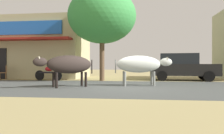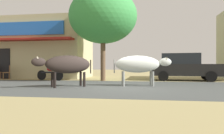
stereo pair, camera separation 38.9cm
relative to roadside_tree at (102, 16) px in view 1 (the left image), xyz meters
name	(u,v)px [view 1 (the left image)]	position (x,y,z in m)	size (l,w,h in m)	color
ground	(122,87)	(1.46, -3.59, -3.87)	(80.00, 80.00, 0.00)	#968857
asphalt_road	(122,87)	(1.46, -3.59, -3.87)	(72.00, 6.73, 0.00)	#414442
storefront_left_cafe	(27,49)	(-6.41, 2.97, -1.65)	(8.99, 5.09, 4.42)	tan
roadside_tree	(102,16)	(0.00, 0.00, 0.00)	(4.10, 4.10, 5.52)	brown
parked_hatchback_car	(182,67)	(4.85, 0.92, -3.03)	(4.13, 2.20, 1.64)	black
parked_motorcycle	(49,73)	(-3.26, -0.24, -3.40)	(1.85, 0.45, 1.06)	black
cow_near_brown	(68,65)	(-0.76, -4.00, -2.93)	(2.24, 1.86, 1.34)	#2C2420
cow_far_dark	(140,64)	(2.25, -3.01, -2.91)	(2.58, 0.95, 1.35)	silver
cafe_chair_near_tree	(4,72)	(-6.54, 0.30, -3.36)	(0.62, 0.62, 0.92)	brown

